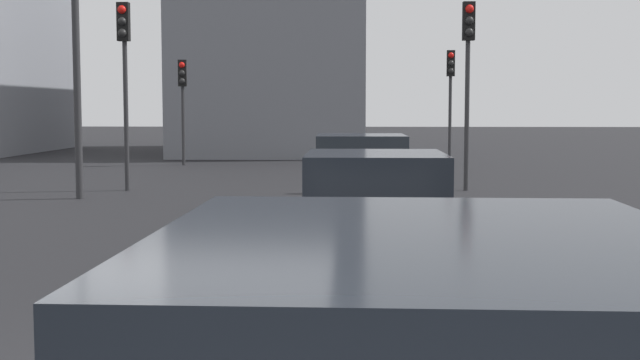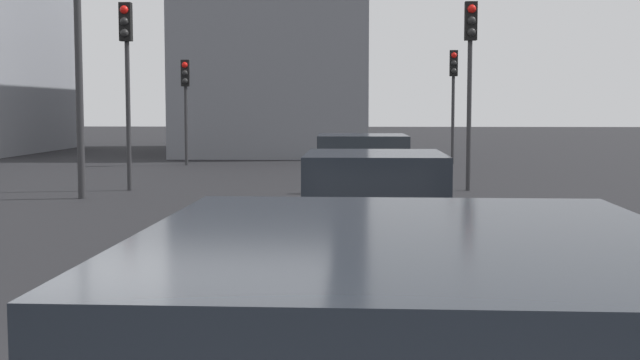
% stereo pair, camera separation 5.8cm
% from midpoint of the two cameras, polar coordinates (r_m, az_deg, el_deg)
% --- Properties ---
extents(car_beige_left_lead, '(4.11, 2.13, 1.49)m').
position_cam_midpoint_polar(car_beige_left_lead, '(15.89, 2.93, 0.29)').
color(car_beige_left_lead, tan).
rests_on(car_beige_left_lead, ground_plane).
extents(car_black_left_second, '(4.12, 1.96, 1.49)m').
position_cam_midpoint_polar(car_black_left_second, '(9.72, 3.83, -2.67)').
color(car_black_left_second, black).
rests_on(car_black_left_second, ground_plane).
extents(traffic_light_near_left, '(0.32, 0.29, 4.47)m').
position_cam_midpoint_polar(traffic_light_near_left, '(20.58, 10.12, 8.17)').
color(traffic_light_near_left, '#2D2D30').
rests_on(traffic_light_near_left, ground_plane).
extents(traffic_light_near_right, '(0.32, 0.30, 3.60)m').
position_cam_midpoint_polar(traffic_light_near_right, '(29.48, -8.96, 6.02)').
color(traffic_light_near_right, '#2D2D30').
rests_on(traffic_light_near_right, ground_plane).
extents(traffic_light_far_left, '(0.32, 0.29, 3.97)m').
position_cam_midpoint_polar(traffic_light_far_left, '(30.23, 8.99, 6.49)').
color(traffic_light_far_left, '#2D2D30').
rests_on(traffic_light_far_left, ground_plane).
extents(traffic_light_far_right, '(0.32, 0.29, 4.45)m').
position_cam_midpoint_polar(traffic_light_far_right, '(20.81, -12.77, 8.06)').
color(traffic_light_far_right, '#2D2D30').
rests_on(traffic_light_far_right, ground_plane).
extents(building_facade_left, '(11.98, 7.68, 9.97)m').
position_cam_midpoint_polar(building_facade_left, '(38.26, -2.61, 9.39)').
color(building_facade_left, slate).
rests_on(building_facade_left, ground_plane).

